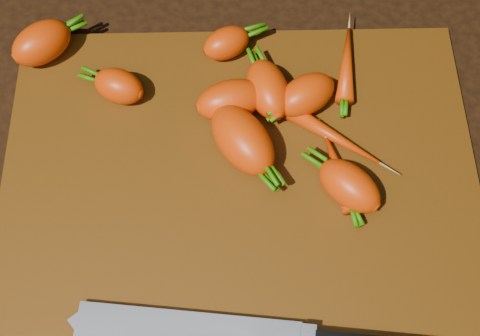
{
  "coord_description": "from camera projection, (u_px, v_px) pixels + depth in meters",
  "views": [
    {
      "loc": [
        -0.01,
        -0.3,
        0.64
      ],
      "look_at": [
        0.0,
        0.01,
        0.03
      ],
      "focal_mm": 50.0,
      "sensor_mm": 36.0,
      "label": 1
    }
  ],
  "objects": [
    {
      "name": "carrot_3",
      "position": [
        268.0,
        89.0,
        0.72
      ],
      "size": [
        0.06,
        0.08,
        0.04
      ],
      "primitive_type": "ellipsoid",
      "rotation": [
        0.0,
        0.0,
        1.83
      ],
      "color": "#E53700",
      "rests_on": "cutting_board"
    },
    {
      "name": "carrot_2",
      "position": [
        243.0,
        140.0,
        0.69
      ],
      "size": [
        0.09,
        0.1,
        0.05
      ],
      "primitive_type": "ellipsoid",
      "rotation": [
        0.0,
        0.0,
        -1.0
      ],
      "color": "#E53700",
      "rests_on": "cutting_board"
    },
    {
      "name": "carrot_9",
      "position": [
        339.0,
        173.0,
        0.69
      ],
      "size": [
        0.04,
        0.09,
        0.02
      ],
      "primitive_type": "ellipsoid",
      "rotation": [
        0.0,
        0.0,
        1.81
      ],
      "color": "#E53700",
      "rests_on": "cutting_board"
    },
    {
      "name": "cutting_board",
      "position": [
        240.0,
        187.0,
        0.7
      ],
      "size": [
        0.5,
        0.4,
        0.01
      ],
      "primitive_type": "cube",
      "color": "#66380B",
      "rests_on": "ground"
    },
    {
      "name": "carrot_4",
      "position": [
        306.0,
        95.0,
        0.72
      ],
      "size": [
        0.08,
        0.07,
        0.04
      ],
      "primitive_type": "ellipsoid",
      "rotation": [
        0.0,
        0.0,
        3.7
      ],
      "color": "#E53700",
      "rests_on": "cutting_board"
    },
    {
      "name": "carrot_8",
      "position": [
        330.0,
        134.0,
        0.71
      ],
      "size": [
        0.11,
        0.09,
        0.02
      ],
      "primitive_type": "ellipsoid",
      "rotation": [
        0.0,
        0.0,
        -0.62
      ],
      "color": "#E53700",
      "rests_on": "cutting_board"
    },
    {
      "name": "carrot_0",
      "position": [
        42.0,
        43.0,
        0.75
      ],
      "size": [
        0.08,
        0.08,
        0.05
      ],
      "primitive_type": "ellipsoid",
      "rotation": [
        0.0,
        0.0,
        0.66
      ],
      "color": "#E53700",
      "rests_on": "cutting_board"
    },
    {
      "name": "carrot_1",
      "position": [
        119.0,
        86.0,
        0.73
      ],
      "size": [
        0.07,
        0.06,
        0.04
      ],
      "primitive_type": "ellipsoid",
      "rotation": [
        0.0,
        0.0,
        2.72
      ],
      "color": "#E53700",
      "rests_on": "cutting_board"
    },
    {
      "name": "ground",
      "position": [
        240.0,
        191.0,
        0.71
      ],
      "size": [
        2.0,
        2.0,
        0.01
      ],
      "primitive_type": "cube",
      "color": "black"
    },
    {
      "name": "carrot_5",
      "position": [
        226.0,
        43.0,
        0.76
      ],
      "size": [
        0.07,
        0.06,
        0.04
      ],
      "primitive_type": "ellipsoid",
      "rotation": [
        0.0,
        0.0,
        0.47
      ],
      "color": "#E53700",
      "rests_on": "cutting_board"
    },
    {
      "name": "knife",
      "position": [
        210.0,
        334.0,
        0.62
      ],
      "size": [
        0.34,
        0.07,
        0.02
      ],
      "rotation": [
        0.0,
        0.0,
        -0.12
      ],
      "color": "gray",
      "rests_on": "cutting_board"
    },
    {
      "name": "carrot_6",
      "position": [
        349.0,
        186.0,
        0.67
      ],
      "size": [
        0.08,
        0.08,
        0.04
      ],
      "primitive_type": "ellipsoid",
      "rotation": [
        0.0,
        0.0,
        2.37
      ],
      "color": "#E53700",
      "rests_on": "cutting_board"
    },
    {
      "name": "carrot_7",
      "position": [
        347.0,
        64.0,
        0.75
      ],
      "size": [
        0.04,
        0.1,
        0.02
      ],
      "primitive_type": "ellipsoid",
      "rotation": [
        0.0,
        0.0,
        1.43
      ],
      "color": "#E53700",
      "rests_on": "cutting_board"
    },
    {
      "name": "carrot_10",
      "position": [
        231.0,
        100.0,
        0.72
      ],
      "size": [
        0.08,
        0.06,
        0.04
      ],
      "primitive_type": "ellipsoid",
      "rotation": [
        0.0,
        0.0,
        0.25
      ],
      "color": "#E53700",
      "rests_on": "cutting_board"
    }
  ]
}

